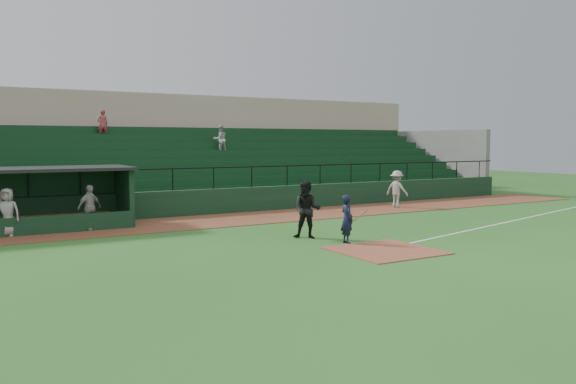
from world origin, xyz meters
TOP-DOWN VIEW (x-y plane):
  - ground at (0.00, 0.00)m, footprint 90.00×90.00m
  - warning_track at (0.00, 8.00)m, footprint 40.00×4.00m
  - home_plate_dirt at (0.00, -1.00)m, footprint 3.00×3.00m
  - foul_line at (8.00, 1.20)m, footprint 17.49×4.44m
  - stadium_structure at (-0.00, 16.46)m, footprint 38.00×13.08m
  - dugout at (-9.75, 9.56)m, footprint 8.90×3.20m
  - batter_at_plate at (-0.25, 0.66)m, footprint 1.04×0.70m
  - umpire at (-0.86, 2.21)m, footprint 1.26×1.23m
  - runner at (8.22, 7.86)m, footprint 1.06×1.38m
  - dugout_player_a at (-7.13, 7.84)m, footprint 1.11×0.84m
  - dugout_player_b at (-9.95, 7.90)m, footprint 1.00×0.87m

SIDE VIEW (x-z plane):
  - ground at x=0.00m, z-range 0.00..0.00m
  - foul_line at x=8.00m, z-range 0.00..0.01m
  - warning_track at x=0.00m, z-range 0.00..0.03m
  - home_plate_dirt at x=0.00m, z-range 0.00..0.03m
  - batter_at_plate at x=-0.25m, z-range 0.00..1.65m
  - dugout_player_b at x=-9.95m, z-range 0.03..1.77m
  - dugout_player_a at x=-7.13m, z-range 0.03..1.78m
  - runner at x=8.22m, z-range 0.03..1.92m
  - umpire at x=-0.86m, z-range 0.00..2.04m
  - dugout at x=-9.75m, z-range 0.12..2.54m
  - stadium_structure at x=0.00m, z-range -0.90..5.50m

